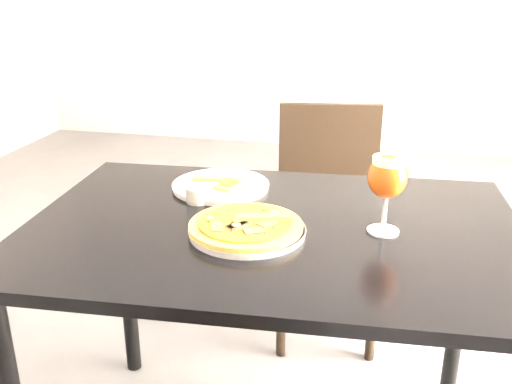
% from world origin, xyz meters
% --- Properties ---
extents(dining_table, '(1.25, 0.87, 0.75)m').
position_xyz_m(dining_table, '(0.12, -0.27, 0.66)').
color(dining_table, black).
rests_on(dining_table, ground).
extents(chair_far, '(0.46, 0.46, 0.87)m').
position_xyz_m(chair_far, '(0.19, 0.47, 0.48)').
color(chair_far, black).
rests_on(chair_far, ground).
extents(plate_main, '(0.31, 0.31, 0.01)m').
position_xyz_m(plate_main, '(0.07, -0.34, 0.76)').
color(plate_main, white).
rests_on(plate_main, dining_table).
extents(pizza, '(0.27, 0.27, 0.03)m').
position_xyz_m(pizza, '(0.07, -0.34, 0.77)').
color(pizza, olive).
rests_on(pizza, plate_main).
extents(plate_second, '(0.30, 0.30, 0.01)m').
position_xyz_m(plate_second, '(-0.07, -0.06, 0.76)').
color(plate_second, white).
rests_on(plate_second, dining_table).
extents(crust_scraps, '(0.16, 0.11, 0.01)m').
position_xyz_m(crust_scraps, '(-0.06, -0.07, 0.77)').
color(crust_scraps, olive).
rests_on(crust_scraps, plate_second).
extents(loose_crust, '(0.11, 0.06, 0.01)m').
position_xyz_m(loose_crust, '(-0.01, -0.25, 0.75)').
color(loose_crust, olive).
rests_on(loose_crust, dining_table).
extents(sauce_cup, '(0.06, 0.06, 0.04)m').
position_xyz_m(sauce_cup, '(-0.10, -0.17, 0.77)').
color(sauce_cup, beige).
rests_on(sauce_cup, dining_table).
extents(beer_glass, '(0.09, 0.09, 0.19)m').
position_xyz_m(beer_glass, '(0.38, -0.26, 0.89)').
color(beer_glass, silver).
rests_on(beer_glass, dining_table).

